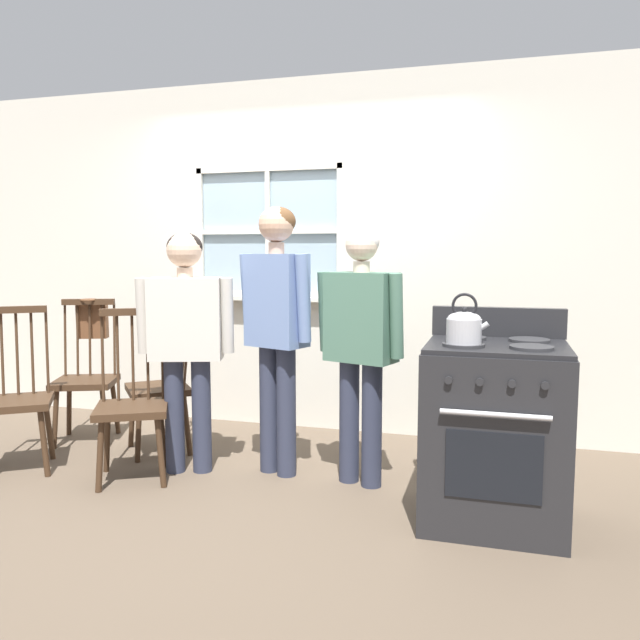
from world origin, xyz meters
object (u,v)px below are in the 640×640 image
object	(u,v)px
chair_near_wall	(16,400)
person_adult_right	(361,333)
person_elderly_left	(186,327)
handbag	(92,320)
kettle	(464,326)
potted_plant	(264,288)
chair_center_cluster	(132,406)
chair_near_stove	(161,387)
stove	(494,431)
person_teen_center	(277,313)
chair_by_window	(86,380)

from	to	relation	value
chair_near_wall	person_adult_right	world-z (taller)	person_adult_right
person_elderly_left	handbag	world-z (taller)	person_elderly_left
kettle	potted_plant	world-z (taller)	potted_plant
chair_center_cluster	handbag	size ratio (longest dim) A/B	3.38
chair_near_wall	chair_near_stove	world-z (taller)	same
chair_near_stove	handbag	distance (m)	0.90
chair_near_stove	stove	world-z (taller)	stove
person_adult_right	handbag	distance (m)	2.27
person_adult_right	stove	world-z (taller)	person_adult_right
person_elderly_left	potted_plant	xyz separation A→B (m)	(0.08, 1.11, 0.18)
stove	kettle	bearing A→B (deg)	-140.17
stove	person_elderly_left	bearing A→B (deg)	173.22
person_adult_right	stove	xyz separation A→B (m)	(0.77, -0.32, -0.44)
person_elderly_left	chair_near_wall	bearing A→B (deg)	176.28
chair_center_cluster	person_adult_right	size ratio (longest dim) A/B	0.68
chair_near_wall	person_teen_center	bearing A→B (deg)	-20.50
chair_by_window	person_adult_right	bearing A→B (deg)	-29.41
person_teen_center	person_elderly_left	bearing A→B (deg)	-147.09
chair_center_cluster	person_elderly_left	bearing A→B (deg)	9.01
person_teen_center	chair_near_stove	bearing A→B (deg)	-172.15
person_elderly_left	kettle	size ratio (longest dim) A/B	6.08
chair_near_stove	kettle	distance (m)	2.26
chair_near_wall	person_elderly_left	xyz separation A→B (m)	(1.06, 0.27, 0.47)
chair_near_wall	chair_center_cluster	size ratio (longest dim) A/B	1.00
chair_near_stove	potted_plant	world-z (taller)	potted_plant
chair_center_cluster	person_elderly_left	xyz separation A→B (m)	(0.27, 0.20, 0.47)
person_elderly_left	potted_plant	world-z (taller)	person_elderly_left
chair_near_stove	person_adult_right	xyz separation A→B (m)	(1.46, -0.23, 0.46)
chair_near_wall	kettle	size ratio (longest dim) A/B	4.20
chair_near_stove	stove	bearing A→B (deg)	36.64
stove	person_adult_right	bearing A→B (deg)	157.62
chair_near_wall	kettle	distance (m)	2.82
person_teen_center	person_adult_right	world-z (taller)	person_teen_center
chair_near_wall	potted_plant	world-z (taller)	potted_plant
kettle	potted_plant	distance (m)	2.18
chair_center_cluster	chair_near_stove	bearing A→B (deg)	73.59
chair_by_window	handbag	size ratio (longest dim) A/B	3.38
chair_by_window	person_adult_right	distance (m)	2.19
person_elderly_left	kettle	bearing A→B (deg)	-29.74
chair_near_wall	chair_near_stove	size ratio (longest dim) A/B	1.00
chair_center_cluster	potted_plant	world-z (taller)	potted_plant
chair_near_wall	person_elderly_left	bearing A→B (deg)	-20.12
person_elderly_left	stove	world-z (taller)	person_elderly_left
chair_near_wall	kettle	xyz separation A→B (m)	(2.76, -0.08, 0.57)
chair_center_cluster	person_elderly_left	distance (m)	0.58
chair_center_cluster	stove	size ratio (longest dim) A/B	0.96
person_adult_right	kettle	size ratio (longest dim) A/B	6.15
stove	chair_center_cluster	bearing A→B (deg)	179.48
chair_near_stove	person_teen_center	distance (m)	1.10
chair_near_stove	person_teen_center	world-z (taller)	person_teen_center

